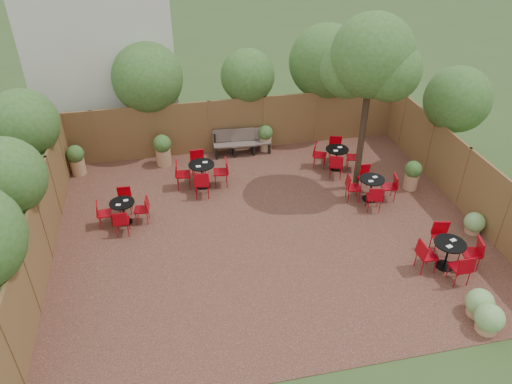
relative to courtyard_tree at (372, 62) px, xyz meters
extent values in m
plane|color=#354F23|center=(-3.28, -1.56, -4.20)|extent=(80.00, 80.00, 0.00)
cube|color=#371D16|center=(-3.28, -1.56, -4.19)|extent=(12.00, 10.00, 0.02)
cube|color=brown|center=(-3.28, 3.44, -3.20)|extent=(12.00, 0.08, 2.00)
cube|color=brown|center=(-9.28, -1.56, -3.20)|extent=(0.08, 10.00, 2.00)
cube|color=brown|center=(2.72, -1.56, -3.20)|extent=(0.08, 10.00, 2.00)
cube|color=beige|center=(-7.78, 6.44, -0.20)|extent=(5.00, 4.00, 8.00)
sphere|color=#2F571C|center=(-9.88, 1.44, -1.60)|extent=(2.02, 2.02, 2.02)
sphere|color=#2F571C|center=(-9.78, -1.56, -1.62)|extent=(1.96, 1.96, 1.96)
sphere|color=#2F571C|center=(-6.28, 4.14, -1.47)|extent=(2.45, 2.45, 2.45)
sphere|color=#2F571C|center=(-2.78, 4.04, -1.62)|extent=(1.95, 1.95, 1.95)
sphere|color=#2F571C|center=(0.22, 4.24, -1.37)|extent=(2.77, 2.77, 2.77)
sphere|color=#2F571C|center=(3.32, 0.44, -1.57)|extent=(2.11, 2.11, 2.11)
cylinder|color=black|center=(0.01, 0.01, -1.88)|extent=(0.23, 0.23, 4.60)
sphere|color=#2F571C|center=(0.01, 0.01, 0.19)|extent=(2.38, 2.38, 2.38)
sphere|color=#2F571C|center=(-0.49, 0.41, -0.32)|extent=(1.66, 1.66, 1.66)
sphere|color=#2F571C|center=(0.41, -0.39, -0.13)|extent=(1.74, 1.74, 1.74)
cube|color=brown|center=(-2.88, 2.99, -3.77)|extent=(1.46, 0.46, 0.05)
cube|color=brown|center=(-2.88, 3.18, -3.51)|extent=(1.45, 0.14, 0.44)
cube|color=black|center=(-3.53, 2.99, -3.99)|extent=(0.07, 0.44, 0.39)
cube|color=black|center=(-2.22, 2.99, -3.99)|extent=(0.07, 0.44, 0.39)
cube|color=brown|center=(-3.48, 2.99, -3.75)|extent=(1.55, 0.57, 0.05)
cube|color=brown|center=(-3.48, 3.19, -3.48)|extent=(1.52, 0.23, 0.46)
cube|color=black|center=(-4.17, 2.99, -3.98)|extent=(0.09, 0.46, 0.40)
cube|color=black|center=(-2.79, 2.99, -3.98)|extent=(0.09, 0.46, 0.40)
cylinder|color=black|center=(-4.88, 1.12, -4.17)|extent=(0.49, 0.49, 0.03)
cylinder|color=black|center=(-4.88, 1.12, -3.78)|extent=(0.06, 0.06, 0.77)
cylinder|color=black|center=(-4.88, 1.12, -3.38)|extent=(0.84, 0.84, 0.03)
cube|color=white|center=(-4.74, 1.21, -3.35)|extent=(0.16, 0.12, 0.02)
cube|color=white|center=(-4.99, 0.99, -3.35)|extent=(0.16, 0.12, 0.02)
cylinder|color=black|center=(0.19, -0.74, -4.17)|extent=(0.44, 0.44, 0.03)
cylinder|color=black|center=(0.19, -0.74, -3.81)|extent=(0.05, 0.05, 0.71)
cylinder|color=black|center=(0.19, -0.74, -3.45)|extent=(0.77, 0.77, 0.03)
cube|color=white|center=(0.31, -0.66, -3.42)|extent=(0.16, 0.13, 0.02)
cube|color=white|center=(0.09, -0.86, -3.42)|extent=(0.16, 0.13, 0.02)
cylinder|color=black|center=(0.87, -4.09, -4.17)|extent=(0.46, 0.46, 0.03)
cylinder|color=black|center=(0.87, -4.09, -3.79)|extent=(0.05, 0.05, 0.74)
cylinder|color=black|center=(0.87, -4.09, -3.41)|extent=(0.80, 0.80, 0.03)
cube|color=white|center=(0.99, -4.00, -3.39)|extent=(0.16, 0.12, 0.02)
cube|color=white|center=(0.76, -4.22, -3.39)|extent=(0.16, 0.12, 0.02)
cylinder|color=black|center=(-0.21, 1.30, -4.17)|extent=(0.46, 0.46, 0.03)
cylinder|color=black|center=(-0.21, 1.30, -3.80)|extent=(0.05, 0.05, 0.72)
cylinder|color=black|center=(-0.21, 1.30, -3.43)|extent=(0.79, 0.79, 0.03)
cube|color=white|center=(-0.09, 1.38, -3.41)|extent=(0.17, 0.15, 0.02)
cube|color=white|center=(-0.32, 1.18, -3.41)|extent=(0.17, 0.15, 0.02)
cylinder|color=black|center=(-7.35, -0.40, -4.17)|extent=(0.42, 0.42, 0.03)
cylinder|color=black|center=(-7.35, -0.40, -3.83)|extent=(0.05, 0.05, 0.67)
cylinder|color=black|center=(-7.35, -0.40, -3.49)|extent=(0.73, 0.73, 0.03)
cube|color=white|center=(-7.24, -0.32, -3.46)|extent=(0.14, 0.10, 0.01)
cube|color=white|center=(-7.45, -0.52, -3.46)|extent=(0.14, 0.10, 0.01)
cylinder|color=#AB7B55|center=(-6.04, 2.82, -3.89)|extent=(0.52, 0.52, 0.59)
sphere|color=#2F571C|center=(-6.04, 2.82, -3.36)|extent=(0.62, 0.62, 0.62)
cylinder|color=#AB7B55|center=(-2.31, 3.14, -3.93)|extent=(0.44, 0.44, 0.51)
sphere|color=#2F571C|center=(-2.31, 3.14, -3.48)|extent=(0.53, 0.53, 0.53)
cylinder|color=#AB7B55|center=(-8.93, 2.78, -3.91)|extent=(0.48, 0.48, 0.56)
sphere|color=#2F571C|center=(-8.93, 2.78, -3.41)|extent=(0.58, 0.58, 0.58)
cylinder|color=#AB7B55|center=(1.74, -0.41, -3.92)|extent=(0.45, 0.45, 0.52)
sphere|color=#2F571C|center=(1.74, -0.41, -3.46)|extent=(0.54, 0.54, 0.54)
cylinder|color=#AB7B55|center=(0.74, -5.74, -4.08)|extent=(0.47, 0.47, 0.21)
sphere|color=#6C984E|center=(0.74, -5.74, -3.81)|extent=(0.64, 0.64, 0.64)
cylinder|color=#AB7B55|center=(0.67, -6.21, -4.08)|extent=(0.48, 0.48, 0.22)
sphere|color=#6C984E|center=(0.67, -6.21, -3.80)|extent=(0.65, 0.65, 0.65)
cylinder|color=#AB7B55|center=(2.42, -2.91, -4.09)|extent=(0.43, 0.43, 0.19)
sphere|color=#6C984E|center=(2.42, -2.91, -3.84)|extent=(0.58, 0.58, 0.58)
camera|label=1|loc=(-5.93, -12.44, 4.45)|focal=34.08mm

